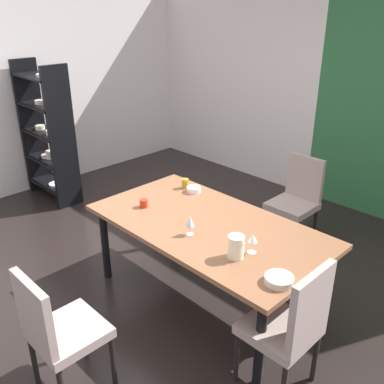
{
  "coord_description": "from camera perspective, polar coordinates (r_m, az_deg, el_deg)",
  "views": [
    {
      "loc": [
        2.78,
        -2.11,
        2.44
      ],
      "look_at": [
        0.26,
        0.36,
        0.85
      ],
      "focal_mm": 40.0,
      "sensor_mm": 36.0,
      "label": 1
    }
  ],
  "objects": [
    {
      "name": "chair_head_near",
      "position": [
        2.98,
        -17.62,
        -16.99
      ],
      "size": [
        0.44,
        0.44,
        0.95
      ],
      "color": "#A38F88",
      "rests_on": "ground_plane"
    },
    {
      "name": "wine_glass_near_window",
      "position": [
        3.12,
        8.09,
        -6.2
      ],
      "size": [
        0.07,
        0.07,
        0.15
      ],
      "color": "silver",
      "rests_on": "dining_table"
    },
    {
      "name": "cup_south",
      "position": [
        3.81,
        -6.45,
        -1.5
      ],
      "size": [
        0.07,
        0.07,
        0.07
      ],
      "primitive_type": "cylinder",
      "color": "red",
      "rests_on": "dining_table"
    },
    {
      "name": "serving_bowl_rear",
      "position": [
        4.09,
        0.24,
        0.34
      ],
      "size": [
        0.14,
        0.14,
        0.05
      ],
      "primitive_type": "cylinder",
      "color": "white",
      "rests_on": "dining_table"
    },
    {
      "name": "chair_head_far",
      "position": [
        4.66,
        13.81,
        -0.64
      ],
      "size": [
        0.44,
        0.45,
        0.96
      ],
      "rotation": [
        0.0,
        0.0,
        3.14
      ],
      "color": "#A38F88",
      "rests_on": "ground_plane"
    },
    {
      "name": "back_panel_interior",
      "position": [
        6.56,
        5.35,
        14.94
      ],
      "size": [
        2.91,
        0.1,
        2.78
      ],
      "primitive_type": "cube",
      "color": "silver",
      "rests_on": "ground_plane"
    },
    {
      "name": "ground_plane",
      "position": [
        4.26,
        -6.07,
        -10.97
      ],
      "size": [
        5.71,
        5.76,
        0.02
      ],
      "primitive_type": "cube",
      "color": "black"
    },
    {
      "name": "serving_bowl_east",
      "position": [
        2.89,
        11.54,
        -11.39
      ],
      "size": [
        0.19,
        0.19,
        0.05
      ],
      "primitive_type": "cylinder",
      "color": "beige",
      "rests_on": "dining_table"
    },
    {
      "name": "left_interior_panel",
      "position": [
        6.06,
        -24.01,
        12.25
      ],
      "size": [
        0.1,
        5.76,
        2.78
      ],
      "primitive_type": "cube",
      "color": "silver",
      "rests_on": "ground_plane"
    },
    {
      "name": "cup_north",
      "position": [
        4.17,
        -0.95,
        1.17
      ],
      "size": [
        0.07,
        0.07,
        0.09
      ],
      "primitive_type": "cylinder",
      "color": "#B88720",
      "rests_on": "dining_table"
    },
    {
      "name": "pitcher_west",
      "position": [
        3.06,
        5.9,
        -7.27
      ],
      "size": [
        0.13,
        0.12,
        0.17
      ],
      "color": "white",
      "rests_on": "dining_table"
    },
    {
      "name": "wine_glass_left",
      "position": [
        3.32,
        -0.26,
        -3.98
      ],
      "size": [
        0.07,
        0.07,
        0.16
      ],
      "color": "silver",
      "rests_on": "dining_table"
    },
    {
      "name": "chair_right_near",
      "position": [
        2.93,
        13.08,
        -16.78
      ],
      "size": [
        0.44,
        0.44,
        1.0
      ],
      "rotation": [
        0.0,
        0.0,
        1.57
      ],
      "color": "#A38F88",
      "rests_on": "ground_plane"
    },
    {
      "name": "dining_table",
      "position": [
        3.57,
        2.08,
        -5.23
      ],
      "size": [
        2.0,
        1.07,
        0.76
      ],
      "color": "brown",
      "rests_on": "ground_plane"
    },
    {
      "name": "display_shelf",
      "position": [
        5.81,
        -18.77,
        7.46
      ],
      "size": [
        0.84,
        0.34,
        1.77
      ],
      "color": "black",
      "rests_on": "ground_plane"
    }
  ]
}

